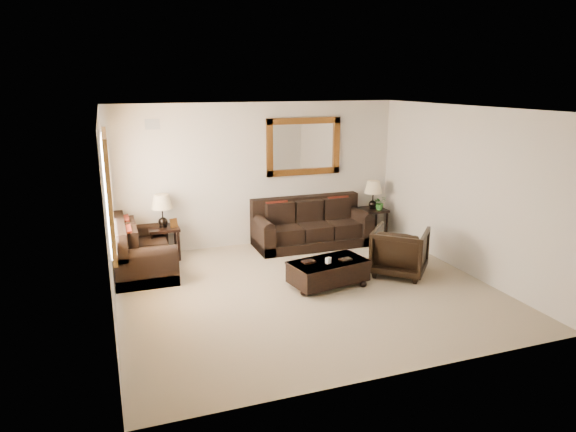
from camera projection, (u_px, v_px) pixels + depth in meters
name	position (u px, v px, depth m)	size (l,w,h in m)	color
room	(307.00, 203.00, 7.45)	(5.51, 5.01, 2.71)	gray
window	(109.00, 191.00, 7.34)	(0.07, 1.96, 1.66)	white
mirror	(304.00, 147.00, 9.86)	(1.50, 0.06, 1.10)	#512710
air_vent	(152.00, 124.00, 8.84)	(0.25, 0.02, 0.18)	#999999
sofa	(311.00, 228.00, 9.89)	(2.19, 0.95, 0.90)	black
loveseat	(140.00, 254.00, 8.41)	(0.95, 1.60, 0.90)	black
end_table_left	(163.00, 217.00, 9.00)	(0.53, 0.53, 1.16)	black
end_table_right	(373.00, 200.00, 10.36)	(0.52, 0.52, 1.13)	black
coffee_table	(328.00, 270.00, 7.88)	(1.28, 0.85, 0.50)	black
armchair	(400.00, 249.00, 8.33)	(0.83, 0.78, 0.85)	black
potted_plant	(380.00, 204.00, 10.33)	(0.25, 0.28, 0.22)	#275C1F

